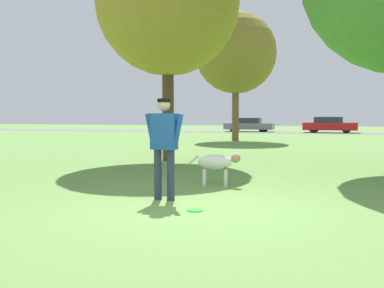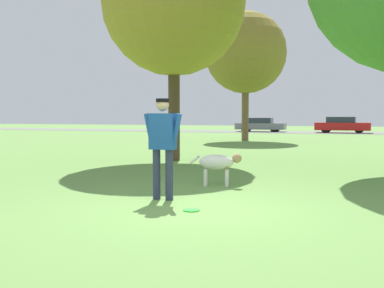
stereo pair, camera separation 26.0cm
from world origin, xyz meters
name	(u,v)px [view 2 (the right image)]	position (x,y,z in m)	size (l,w,h in m)	color
ground_plane	(199,210)	(0.00, 0.00, 0.00)	(120.00, 120.00, 0.00)	#608C42
far_road_strip	(334,133)	(0.00, 33.85, 0.01)	(120.00, 6.00, 0.01)	slate
person	(163,140)	(-0.85, 0.57, 1.02)	(0.70, 0.23, 1.71)	#2D334C
dog	(218,163)	(-0.43, 2.35, 0.46)	(1.06, 0.46, 0.66)	silver
frisbee	(191,210)	(-0.08, -0.10, 0.01)	(0.25, 0.25, 0.02)	#33D838
tree_near_left	(174,4)	(-3.35, 6.91, 4.94)	(4.52, 4.52, 7.21)	#4C3826
tree_far_left	(246,53)	(-4.10, 19.19, 5.06)	(4.70, 4.70, 7.43)	brown
parked_car_grey	(260,125)	(-6.44, 34.17, 0.63)	(4.45, 1.90, 1.27)	slate
parked_car_red	(342,125)	(0.69, 33.71, 0.68)	(4.52, 1.93, 1.36)	red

